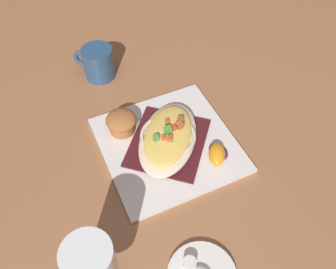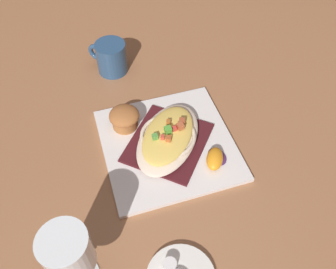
# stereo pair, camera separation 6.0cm
# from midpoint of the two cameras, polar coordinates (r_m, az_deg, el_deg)

# --- Properties ---
(ground_plane) EXTENTS (2.60, 2.60, 0.00)m
(ground_plane) POSITION_cam_midpoint_polar(r_m,az_deg,el_deg) (0.79, 2.17, -1.92)
(ground_plane) COLOR #9A6441
(square_plate) EXTENTS (0.30, 0.30, 0.01)m
(square_plate) POSITION_cam_midpoint_polar(r_m,az_deg,el_deg) (0.78, 2.18, -1.70)
(square_plate) COLOR white
(square_plate) RESTS_ON ground_plane
(folded_napkin) EXTENTS (0.23, 0.23, 0.01)m
(folded_napkin) POSITION_cam_midpoint_polar(r_m,az_deg,el_deg) (0.78, 2.20, -1.37)
(folded_napkin) COLOR #46151A
(folded_napkin) RESTS_ON square_plate
(gratin_dish) EXTENTS (0.23, 0.23, 0.05)m
(gratin_dish) POSITION_cam_midpoint_polar(r_m,az_deg,el_deg) (0.76, 2.25, -0.47)
(gratin_dish) COLOR beige
(gratin_dish) RESTS_ON folded_napkin
(muffin) EXTENTS (0.07, 0.07, 0.05)m
(muffin) POSITION_cam_midpoint_polar(r_m,az_deg,el_deg) (0.79, -4.85, 2.57)
(muffin) COLOR #A66533
(muffin) RESTS_ON square_plate
(orange_garnish) EXTENTS (0.06, 0.07, 0.03)m
(orange_garnish) POSITION_cam_midpoint_polar(r_m,az_deg,el_deg) (0.75, 9.80, -3.90)
(orange_garnish) COLOR #4A2654
(orange_garnish) RESTS_ON square_plate
(coffee_mug) EXTENTS (0.09, 0.09, 0.08)m
(coffee_mug) POSITION_cam_midpoint_polar(r_m,az_deg,el_deg) (0.94, -7.25, 11.82)
(coffee_mug) COLOR navy
(coffee_mug) RESTS_ON ground_plane
(stemmed_glass) EXTENTS (0.08, 0.08, 0.15)m
(stemmed_glass) POSITION_cam_midpoint_polar(r_m,az_deg,el_deg) (0.57, -12.66, -18.21)
(stemmed_glass) COLOR white
(stemmed_glass) RESTS_ON ground_plane
(creamer_cup_0) EXTENTS (0.02, 0.02, 0.02)m
(creamer_cup_0) POSITION_cam_midpoint_polar(r_m,az_deg,el_deg) (0.65, 3.13, -20.25)
(creamer_cup_0) COLOR white
(creamer_cup_0) RESTS_ON creamer_saucer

